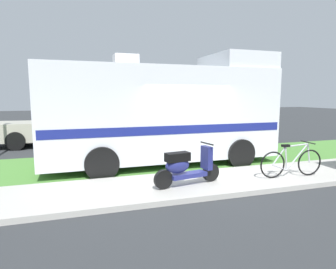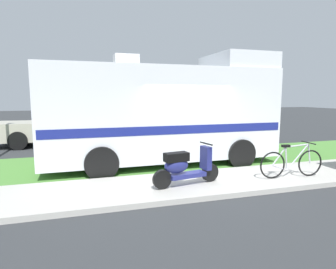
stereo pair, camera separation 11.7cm
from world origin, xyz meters
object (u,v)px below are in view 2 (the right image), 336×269
scooter (185,166)px  bicycle (292,163)px  motorhome_rv (164,112)px  pickup_truck_near (75,123)px

scooter → bicycle: 2.86m
motorhome_rv → pickup_truck_near: (-2.81, 4.90, -0.72)m
scooter → bicycle: scooter is taller
motorhome_rv → pickup_truck_near: bearing=119.8°
scooter → bicycle: bearing=-3.1°
motorhome_rv → bicycle: size_ratio=4.03×
motorhome_rv → scooter: bearing=-95.5°
bicycle → pickup_truck_near: size_ratio=0.32×
motorhome_rv → bicycle: bearing=-46.7°
motorhome_rv → pickup_truck_near: motorhome_rv is taller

